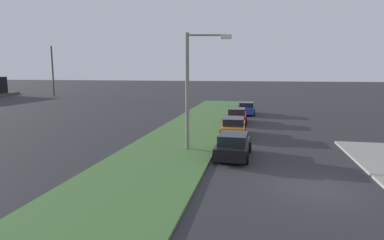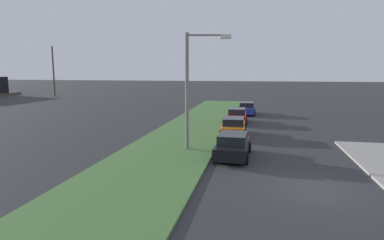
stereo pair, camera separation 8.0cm
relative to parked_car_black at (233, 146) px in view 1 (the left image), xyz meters
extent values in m
plane|color=#2D2D30|center=(-4.66, -4.01, -0.72)|extent=(300.00, 300.00, 0.00)
cube|color=#477238|center=(5.34, 4.21, -0.66)|extent=(60.00, 6.00, 0.12)
cube|color=black|center=(0.05, 0.00, -0.15)|extent=(4.36, 1.94, 0.70)
cube|color=black|center=(-0.15, 0.00, 0.48)|extent=(2.25, 1.67, 0.55)
cylinder|color=black|center=(1.43, 0.85, -0.40)|extent=(0.65, 0.24, 0.64)
cylinder|color=black|center=(1.37, -0.95, -0.40)|extent=(0.65, 0.24, 0.64)
cylinder|color=black|center=(-1.27, 0.94, -0.40)|extent=(0.65, 0.24, 0.64)
cylinder|color=black|center=(-1.33, -0.86, -0.40)|extent=(0.65, 0.24, 0.64)
cube|color=orange|center=(6.68, 0.47, -0.15)|extent=(4.38, 1.99, 0.70)
cube|color=black|center=(6.48, 0.46, 0.48)|extent=(2.27, 1.70, 0.55)
cylinder|color=black|center=(7.98, 1.43, -0.40)|extent=(0.65, 0.25, 0.64)
cylinder|color=black|center=(8.07, -0.37, -0.40)|extent=(0.65, 0.25, 0.64)
cylinder|color=black|center=(5.29, 1.30, -0.40)|extent=(0.65, 0.25, 0.64)
cylinder|color=black|center=(5.37, -0.49, -0.40)|extent=(0.65, 0.25, 0.64)
cube|color=red|center=(13.29, 0.61, -0.15)|extent=(4.37, 1.98, 0.70)
cube|color=black|center=(13.09, 0.60, 0.48)|extent=(2.26, 1.69, 0.55)
cylinder|color=black|center=(14.60, 1.56, -0.40)|extent=(0.65, 0.25, 0.64)
cylinder|color=black|center=(14.68, -0.23, -0.40)|extent=(0.65, 0.25, 0.64)
cylinder|color=black|center=(11.91, 1.45, -0.40)|extent=(0.65, 0.25, 0.64)
cylinder|color=black|center=(11.98, -0.35, -0.40)|extent=(0.65, 0.25, 0.64)
cube|color=#23389E|center=(19.88, -0.13, -0.15)|extent=(4.34, 1.90, 0.70)
cube|color=black|center=(19.68, -0.14, 0.48)|extent=(2.24, 1.65, 0.55)
cylinder|color=black|center=(21.21, 0.80, -0.40)|extent=(0.65, 0.24, 0.64)
cylinder|color=black|center=(21.26, -1.00, -0.40)|extent=(0.65, 0.24, 0.64)
cylinder|color=black|center=(18.51, 0.74, -0.40)|extent=(0.65, 0.24, 0.64)
cylinder|color=black|center=(18.56, -1.06, -0.40)|extent=(0.65, 0.24, 0.64)
cylinder|color=gray|center=(1.13, 3.06, 3.03)|extent=(0.24, 0.24, 7.50)
cylinder|color=gray|center=(1.38, 1.88, 6.63)|extent=(0.62, 2.37, 0.12)
cube|color=silver|center=(1.64, 0.71, 6.53)|extent=(0.50, 0.76, 0.24)
cylinder|color=brown|center=(39.89, 38.87, 4.28)|extent=(0.30, 0.30, 10.00)
camera|label=1|loc=(-19.16, -1.28, 4.44)|focal=30.45mm
camera|label=2|loc=(-19.15, -1.36, 4.44)|focal=30.45mm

